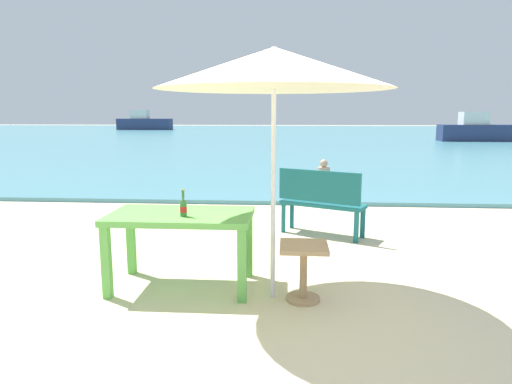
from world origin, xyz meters
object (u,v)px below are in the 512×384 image
object	(u,v)px
picnic_table_green	(181,224)
side_table_wood	(304,264)
beer_bottle_amber	(183,207)
bench_teal_center	(321,199)
swimmer_person	(324,169)
boat_cargo_ship	(144,123)
boat_fishing_trawler	(479,131)
patio_umbrella	(274,69)

from	to	relation	value
picnic_table_green	side_table_wood	size ratio (longest dim) A/B	2.59
beer_bottle_amber	bench_teal_center	world-z (taller)	beer_bottle_amber
swimmer_person	beer_bottle_amber	bearing A→B (deg)	-103.32
swimmer_person	boat_cargo_ship	world-z (taller)	boat_cargo_ship
picnic_table_green	bench_teal_center	world-z (taller)	bench_teal_center
picnic_table_green	boat_fishing_trawler	world-z (taller)	boat_fishing_trawler
picnic_table_green	patio_umbrella	distance (m)	1.74
beer_bottle_amber	boat_fishing_trawler	size ratio (longest dim) A/B	0.06
boat_cargo_ship	beer_bottle_amber	bearing A→B (deg)	-71.77
beer_bottle_amber	side_table_wood	xyz separation A→B (m)	(1.14, -0.12, -0.50)
patio_umbrella	boat_cargo_ship	xyz separation A→B (m)	(-13.85, 39.54, -1.36)
swimmer_person	patio_umbrella	bearing A→B (deg)	-97.45
bench_teal_center	swimmer_person	bearing A→B (deg)	85.40
patio_umbrella	boat_fishing_trawler	distance (m)	26.14
side_table_wood	picnic_table_green	bearing A→B (deg)	167.81
side_table_wood	swimmer_person	bearing A→B (deg)	84.55
picnic_table_green	boat_cargo_ship	world-z (taller)	boat_cargo_ship
boat_cargo_ship	patio_umbrella	bearing A→B (deg)	-70.69
side_table_wood	bench_teal_center	bearing A→B (deg)	82.36
bench_teal_center	boat_cargo_ship	world-z (taller)	boat_cargo_ship
patio_umbrella	swimmer_person	size ratio (longest dim) A/B	5.61
side_table_wood	beer_bottle_amber	bearing A→B (deg)	174.16
beer_bottle_amber	patio_umbrella	distance (m)	1.53
side_table_wood	boat_cargo_ship	distance (m)	42.03
boat_fishing_trawler	boat_cargo_ship	bearing A→B (deg)	147.49
boat_fishing_trawler	bench_teal_center	bearing A→B (deg)	-116.38
beer_bottle_amber	boat_cargo_ship	distance (m)	41.55
patio_umbrella	side_table_wood	bearing A→B (deg)	-8.83
beer_bottle_amber	boat_cargo_ship	xyz separation A→B (m)	(-12.99, 39.46, -0.10)
beer_bottle_amber	boat_cargo_ship	size ratio (longest dim) A/B	0.05
side_table_wood	swimmer_person	world-z (taller)	side_table_wood
side_table_wood	boat_cargo_ship	size ratio (longest dim) A/B	0.10
swimmer_person	picnic_table_green	bearing A→B (deg)	-103.96
patio_umbrella	side_table_wood	size ratio (longest dim) A/B	4.26
picnic_table_green	bench_teal_center	size ratio (longest dim) A/B	1.13
swimmer_person	boat_fishing_trawler	distance (m)	18.37
side_table_wood	bench_teal_center	world-z (taller)	bench_teal_center
beer_bottle_amber	picnic_table_green	bearing A→B (deg)	113.26
beer_bottle_amber	bench_teal_center	distance (m)	2.63
patio_umbrella	swimmer_person	distance (m)	8.52
picnic_table_green	side_table_wood	world-z (taller)	picnic_table_green
swimmer_person	boat_cargo_ship	distance (m)	34.68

